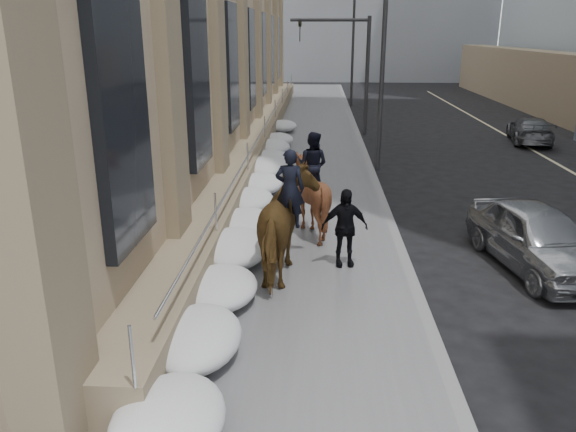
# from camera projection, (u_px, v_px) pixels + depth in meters

# --- Properties ---
(ground) EXTENTS (140.00, 140.00, 0.00)m
(ground) POSITION_uv_depth(u_px,v_px,m) (284.00, 365.00, 9.33)
(ground) COLOR black
(ground) RESTS_ON ground
(sidewalk) EXTENTS (5.00, 80.00, 0.12)m
(sidewalk) POSITION_uv_depth(u_px,v_px,m) (302.00, 195.00, 18.79)
(sidewalk) COLOR #5B5B5D
(sidewalk) RESTS_ON ground
(curb) EXTENTS (0.24, 80.00, 0.12)m
(curb) POSITION_uv_depth(u_px,v_px,m) (381.00, 196.00, 18.65)
(curb) COLOR slate
(curb) RESTS_ON ground
(streetlight_mid) EXTENTS (1.71, 0.24, 8.00)m
(streetlight_mid) POSITION_uv_depth(u_px,v_px,m) (379.00, 50.00, 21.02)
(streetlight_mid) COLOR #2D2D30
(streetlight_mid) RESTS_ON ground
(streetlight_far) EXTENTS (1.71, 0.24, 8.00)m
(streetlight_far) POSITION_uv_depth(u_px,v_px,m) (351.00, 41.00, 39.98)
(streetlight_far) COLOR #2D2D30
(streetlight_far) RESTS_ON ground
(traffic_signal) EXTENTS (4.10, 0.22, 6.00)m
(traffic_signal) POSITION_uv_depth(u_px,v_px,m) (350.00, 57.00, 28.82)
(traffic_signal) COLOR #2D2D30
(traffic_signal) RESTS_ON ground
(snow_bank) EXTENTS (1.70, 18.10, 0.76)m
(snow_bank) POSITION_uv_depth(u_px,v_px,m) (253.00, 198.00, 16.94)
(snow_bank) COLOR white
(snow_bank) RESTS_ON sidewalk
(mounted_horse_left) EXTENTS (1.33, 2.77, 2.81)m
(mounted_horse_left) POSITION_uv_depth(u_px,v_px,m) (289.00, 224.00, 12.10)
(mounted_horse_left) COLOR #483115
(mounted_horse_left) RESTS_ON sidewalk
(mounted_horse_right) EXTENTS (2.23, 2.34, 2.68)m
(mounted_horse_right) POSITION_uv_depth(u_px,v_px,m) (311.00, 192.00, 14.79)
(mounted_horse_right) COLOR #472514
(mounted_horse_right) RESTS_ON sidewalk
(pedestrian) EXTENTS (1.12, 0.59, 1.82)m
(pedestrian) POSITION_uv_depth(u_px,v_px,m) (344.00, 227.00, 12.74)
(pedestrian) COLOR black
(pedestrian) RESTS_ON sidewalk
(car_silver) EXTENTS (2.52, 4.67, 1.51)m
(car_silver) POSITION_uv_depth(u_px,v_px,m) (537.00, 237.00, 12.92)
(car_silver) COLOR #989A9F
(car_silver) RESTS_ON ground
(car_grey) EXTENTS (2.54, 4.62, 1.27)m
(car_grey) POSITION_uv_depth(u_px,v_px,m) (530.00, 130.00, 27.62)
(car_grey) COLOR #4D4F53
(car_grey) RESTS_ON ground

